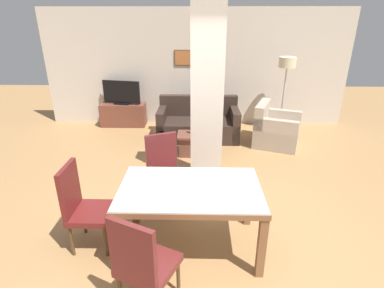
% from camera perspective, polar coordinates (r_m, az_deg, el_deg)
% --- Properties ---
extents(ground_plane, '(18.00, 18.00, 0.00)m').
position_cam_1_polar(ground_plane, '(3.70, -0.32, -18.63)').
color(ground_plane, '#AA7D4C').
extents(back_wall, '(7.20, 0.09, 2.70)m').
position_cam_1_polar(back_wall, '(7.35, 0.69, 14.19)').
color(back_wall, beige).
rests_on(back_wall, ground_plane).
extents(divider_pillar, '(0.47, 0.30, 2.70)m').
position_cam_1_polar(divider_pillar, '(4.44, 2.84, 8.44)').
color(divider_pillar, beige).
rests_on(divider_pillar, ground_plane).
extents(dining_table, '(1.54, 0.95, 0.78)m').
position_cam_1_polar(dining_table, '(3.32, -0.35, -10.64)').
color(dining_table, brown).
rests_on(dining_table, ground_plane).
extents(dining_chair_head_left, '(0.46, 0.46, 1.01)m').
position_cam_1_polar(dining_chair_head_left, '(3.60, -20.09, -10.76)').
color(dining_chair_head_left, maroon).
rests_on(dining_chair_head_left, ground_plane).
extents(dining_chair_far_left, '(0.61, 0.61, 1.01)m').
position_cam_1_polar(dining_chair_far_left, '(4.14, -5.28, -4.75)').
color(dining_chair_far_left, maroon).
rests_on(dining_chair_far_left, ground_plane).
extents(dining_chair_near_left, '(0.61, 0.61, 1.01)m').
position_cam_1_polar(dining_chair_near_left, '(2.76, -9.42, -21.24)').
color(dining_chair_near_left, maroon).
rests_on(dining_chair_near_left, ground_plane).
extents(sofa, '(1.73, 0.89, 0.88)m').
position_cam_1_polar(sofa, '(6.60, 1.20, 3.75)').
color(sofa, '#34261F').
rests_on(sofa, ground_plane).
extents(armchair, '(1.11, 1.13, 0.87)m').
position_cam_1_polar(armchair, '(6.45, 15.50, 2.46)').
color(armchair, '#BBAA97').
rests_on(armchair, ground_plane).
extents(coffee_table, '(0.58, 0.47, 0.42)m').
position_cam_1_polar(coffee_table, '(5.78, 0.13, 0.06)').
color(coffee_table, brown).
rests_on(coffee_table, ground_plane).
extents(bottle, '(0.08, 0.08, 0.30)m').
position_cam_1_polar(bottle, '(5.69, 0.17, 3.06)').
color(bottle, '#4C2D14').
rests_on(bottle, coffee_table).
extents(tv_stand, '(1.07, 0.40, 0.55)m').
position_cam_1_polar(tv_stand, '(7.55, -12.92, 5.45)').
color(tv_stand, brown).
rests_on(tv_stand, ground_plane).
extents(tv_screen, '(0.91, 0.27, 0.56)m').
position_cam_1_polar(tv_screen, '(7.41, -13.29, 9.47)').
color(tv_screen, black).
rests_on(tv_screen, tv_stand).
extents(floor_lamp, '(0.37, 0.37, 1.68)m').
position_cam_1_polar(floor_lamp, '(7.07, 17.59, 13.46)').
color(floor_lamp, '#B7B7BC').
rests_on(floor_lamp, ground_plane).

